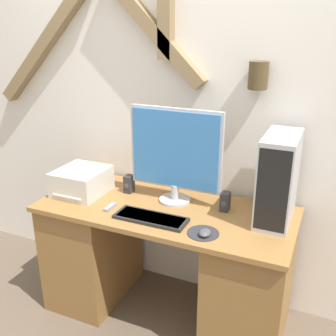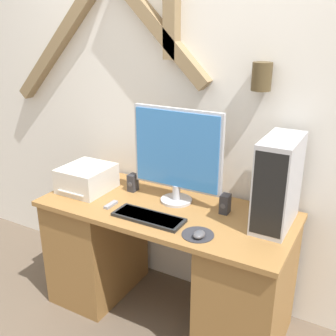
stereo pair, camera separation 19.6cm
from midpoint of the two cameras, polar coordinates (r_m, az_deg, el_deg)
The scene contains 11 objects.
wall_back at distance 2.50m, azimuth 0.71°, elevation 10.21°, with size 6.40×0.16×2.76m.
desk at distance 2.54m, azimuth -2.68°, elevation -13.31°, with size 1.52×0.66×0.77m.
monitor at distance 2.31m, azimuth -1.35°, elevation 2.23°, with size 0.57×0.19×0.58m.
keyboard at distance 2.22m, azimuth -5.07°, elevation -7.28°, with size 0.41×0.15×0.02m.
mousepad at distance 2.08m, azimuth 2.40°, elevation -9.48°, with size 0.17×0.17×0.00m.
mouse at distance 2.05m, azimuth 2.62°, elevation -9.44°, with size 0.06×0.08×0.03m.
computer_tower at distance 2.17m, azimuth 13.25°, elevation -1.58°, with size 0.18×0.38×0.49m.
printer at distance 2.59m, azimuth -14.56°, elevation -1.93°, with size 0.29×0.32×0.16m.
speaker_left at distance 2.55m, azimuth -7.88°, elevation -2.35°, with size 0.05×0.07×0.11m.
speaker_right at distance 2.30m, azimuth 5.89°, elevation -4.91°, with size 0.05×0.07×0.11m.
remote_control at distance 2.38m, azimuth -10.79°, elevation -5.65°, with size 0.03×0.11×0.02m.
Camera 1 is at (0.87, -1.59, 1.81)m, focal length 42.00 mm.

